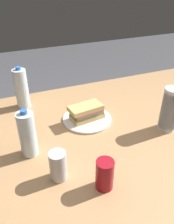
% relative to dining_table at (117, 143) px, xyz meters
% --- Properties ---
extents(ground_plane, '(8.00, 8.00, 0.00)m').
position_rel_dining_table_xyz_m(ground_plane, '(0.00, 0.00, -0.67)').
color(ground_plane, '#4C4C51').
extents(dining_table, '(1.72, 1.13, 0.75)m').
position_rel_dining_table_xyz_m(dining_table, '(0.00, 0.00, 0.00)').
color(dining_table, tan).
rests_on(dining_table, ground_plane).
extents(paper_plate, '(0.26, 0.26, 0.01)m').
position_rel_dining_table_xyz_m(paper_plate, '(0.11, -0.15, 0.08)').
color(paper_plate, white).
rests_on(paper_plate, dining_table).
extents(sandwich, '(0.19, 0.12, 0.08)m').
position_rel_dining_table_xyz_m(sandwich, '(0.11, -0.14, 0.13)').
color(sandwich, '#DBB26B').
rests_on(sandwich, paper_plate).
extents(soda_can_red, '(0.07, 0.07, 0.12)m').
position_rel_dining_table_xyz_m(soda_can_red, '(0.21, 0.28, 0.14)').
color(soda_can_red, maroon).
rests_on(soda_can_red, dining_table).
extents(water_bottle_tall, '(0.07, 0.07, 0.24)m').
position_rel_dining_table_xyz_m(water_bottle_tall, '(0.39, -0.42, 0.19)').
color(water_bottle_tall, silver).
rests_on(water_bottle_tall, dining_table).
extents(plastic_cup_stack, '(0.08, 0.08, 0.22)m').
position_rel_dining_table_xyz_m(plastic_cup_stack, '(-0.23, 0.07, 0.19)').
color(plastic_cup_stack, silver).
rests_on(plastic_cup_stack, dining_table).
extents(water_bottle_spare, '(0.07, 0.07, 0.22)m').
position_rel_dining_table_xyz_m(water_bottle_spare, '(0.43, -0.00, 0.18)').
color(water_bottle_spare, silver).
rests_on(water_bottle_spare, dining_table).
extents(soda_can_silver, '(0.07, 0.07, 0.12)m').
position_rel_dining_table_xyz_m(soda_can_silver, '(0.36, 0.18, 0.14)').
color(soda_can_silver, silver).
rests_on(soda_can_silver, dining_table).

